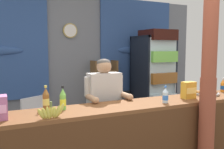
% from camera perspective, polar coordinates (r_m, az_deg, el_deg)
% --- Properties ---
extents(back_wall_curtained, '(5.47, 0.22, 2.62)m').
position_cam_1_polar(back_wall_curtained, '(4.86, -8.99, 2.93)').
color(back_wall_curtained, slate).
rests_on(back_wall_curtained, ground).
extents(stall_counter, '(4.09, 0.52, 0.98)m').
position_cam_1_polar(stall_counter, '(2.91, 6.47, -14.34)').
color(stall_counter, brown).
rests_on(stall_counter, ground).
extents(timber_post, '(0.20, 0.18, 2.56)m').
position_cam_1_polar(timber_post, '(3.05, 21.18, -1.67)').
color(timber_post, brown).
rests_on(timber_post, ground).
extents(drink_fridge, '(0.67, 0.74, 1.96)m').
position_cam_1_polar(drink_fridge, '(4.99, 9.66, -0.32)').
color(drink_fridge, black).
rests_on(drink_fridge, ground).
extents(bottle_shelf_rack, '(0.48, 0.28, 1.38)m').
position_cam_1_polar(bottle_shelf_rack, '(4.87, -1.77, -4.62)').
color(bottle_shelf_rack, brown).
rests_on(bottle_shelf_rack, ground).
extents(plastic_lawn_chair, '(0.60, 0.60, 0.86)m').
position_cam_1_polar(plastic_lawn_chair, '(4.07, -16.46, -10.23)').
color(plastic_lawn_chair, silver).
rests_on(plastic_lawn_chair, ground).
extents(shopkeeper, '(0.53, 0.42, 1.48)m').
position_cam_1_polar(shopkeeper, '(3.22, -1.75, -6.13)').
color(shopkeeper, '#28282D').
rests_on(shopkeeper, ground).
extents(soda_bottle_iced_tea, '(0.07, 0.07, 0.25)m').
position_cam_1_polar(soda_bottle_iced_tea, '(2.70, -14.89, -5.47)').
color(soda_bottle_iced_tea, brown).
rests_on(soda_bottle_iced_tea, stall_counter).
extents(soda_bottle_lime_soda, '(0.07, 0.07, 0.25)m').
position_cam_1_polar(soda_bottle_lime_soda, '(2.64, -11.18, -5.65)').
color(soda_bottle_lime_soda, '#75C64C').
rests_on(soda_bottle_lime_soda, stall_counter).
extents(soda_bottle_water, '(0.07, 0.07, 0.20)m').
position_cam_1_polar(soda_bottle_water, '(2.98, 12.12, -4.76)').
color(soda_bottle_water, silver).
rests_on(soda_bottle_water, stall_counter).
extents(soda_bottle_orange_soda, '(0.07, 0.07, 0.21)m').
position_cam_1_polar(soda_bottle_orange_soda, '(4.00, 24.04, -2.40)').
color(soda_bottle_orange_soda, orange).
rests_on(soda_bottle_orange_soda, stall_counter).
extents(snack_box_choco_powder, '(0.17, 0.11, 0.21)m').
position_cam_1_polar(snack_box_choco_powder, '(3.31, 17.12, -3.44)').
color(snack_box_choco_powder, gold).
rests_on(snack_box_choco_powder, stall_counter).
extents(pastry_tray, '(0.35, 0.35, 0.07)m').
position_cam_1_polar(pastry_tray, '(3.67, 20.66, -3.98)').
color(pastry_tray, '#BCBCC1').
rests_on(pastry_tray, stall_counter).
extents(banana_bunch, '(0.27, 0.06, 0.16)m').
position_cam_1_polar(banana_bunch, '(2.35, -13.81, -8.36)').
color(banana_bunch, '#CCC14C').
rests_on(banana_bunch, stall_counter).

